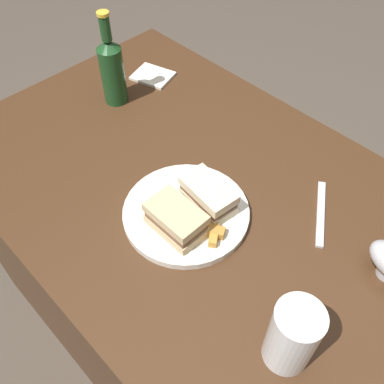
% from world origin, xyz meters
% --- Properties ---
extents(ground_plane, '(6.00, 6.00, 0.00)m').
position_xyz_m(ground_plane, '(0.00, 0.00, 0.00)').
color(ground_plane, '#4C4238').
extents(dining_table, '(1.22, 0.79, 0.77)m').
position_xyz_m(dining_table, '(0.00, 0.00, 0.38)').
color(dining_table, '#422816').
rests_on(dining_table, ground).
extents(plate, '(0.27, 0.27, 0.02)m').
position_xyz_m(plate, '(-0.04, 0.07, 0.78)').
color(plate, silver).
rests_on(plate, dining_table).
extents(sandwich_half_left, '(0.12, 0.08, 0.06)m').
position_xyz_m(sandwich_half_left, '(-0.06, 0.12, 0.82)').
color(sandwich_half_left, '#CCB284').
rests_on(sandwich_half_left, plate).
extents(sandwich_half_right, '(0.13, 0.08, 0.06)m').
position_xyz_m(sandwich_half_right, '(-0.06, 0.03, 0.81)').
color(sandwich_half_right, beige).
rests_on(sandwich_half_right, plate).
extents(potato_wedge_front, '(0.05, 0.04, 0.02)m').
position_xyz_m(potato_wedge_front, '(-0.12, 0.08, 0.79)').
color(potato_wedge_front, '#B77F33').
rests_on(potato_wedge_front, plate).
extents(potato_wedge_middle, '(0.04, 0.05, 0.02)m').
position_xyz_m(potato_wedge_middle, '(-0.13, 0.08, 0.79)').
color(potato_wedge_middle, gold).
rests_on(potato_wedge_middle, plate).
extents(potato_wedge_back, '(0.05, 0.04, 0.02)m').
position_xyz_m(potato_wedge_back, '(-0.08, 0.06, 0.80)').
color(potato_wedge_back, gold).
rests_on(potato_wedge_back, plate).
extents(potato_wedge_left_edge, '(0.05, 0.06, 0.02)m').
position_xyz_m(potato_wedge_left_edge, '(-0.09, 0.05, 0.80)').
color(potato_wedge_left_edge, '#AD702D').
rests_on(potato_wedge_left_edge, plate).
extents(pint_glass, '(0.08, 0.08, 0.15)m').
position_xyz_m(pint_glass, '(-0.37, 0.16, 0.83)').
color(pint_glass, white).
rests_on(pint_glass, dining_table).
extents(cider_bottle, '(0.06, 0.06, 0.25)m').
position_xyz_m(cider_bottle, '(0.39, -0.07, 0.87)').
color(cider_bottle, '#19421E').
rests_on(cider_bottle, dining_table).
extents(napkin, '(0.13, 0.12, 0.01)m').
position_xyz_m(napkin, '(0.40, -0.21, 0.77)').
color(napkin, silver).
rests_on(napkin, dining_table).
extents(fork, '(0.11, 0.16, 0.01)m').
position_xyz_m(fork, '(-0.24, -0.14, 0.77)').
color(fork, silver).
rests_on(fork, dining_table).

